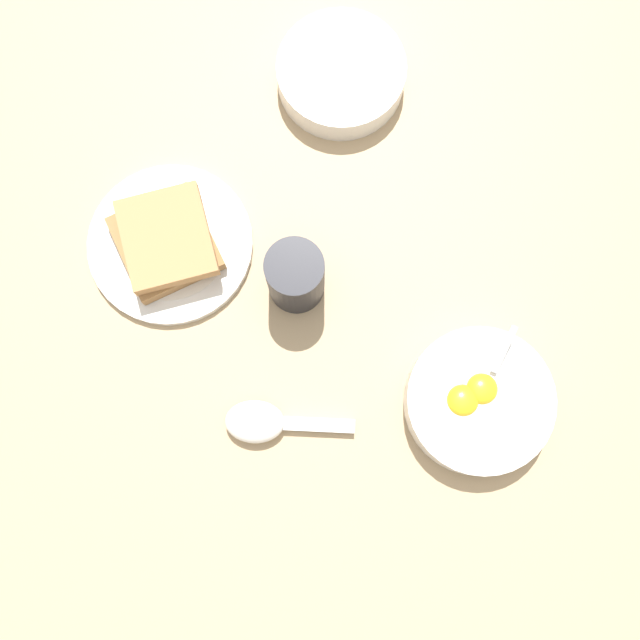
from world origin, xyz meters
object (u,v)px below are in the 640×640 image
(toast_sandwich, at_px, (166,241))
(congee_bowl, at_px, (341,74))
(soup_spoon, at_px, (265,422))
(egg_bowl, at_px, (478,401))
(drinking_cup, at_px, (296,276))
(toast_plate, at_px, (171,244))

(toast_sandwich, height_order, congee_bowl, toast_sandwich)
(soup_spoon, bearing_deg, congee_bowl, 123.86)
(egg_bowl, bearing_deg, soup_spoon, -128.85)
(soup_spoon, distance_m, drinking_cup, 0.17)
(egg_bowl, bearing_deg, congee_bowl, 156.50)
(congee_bowl, bearing_deg, toast_plate, -88.23)
(toast_sandwich, distance_m, congee_bowl, 0.29)
(congee_bowl, xyz_separation_m, drinking_cup, (0.15, -0.22, 0.03))
(toast_plate, bearing_deg, soup_spoon, -15.64)
(soup_spoon, relative_size, drinking_cup, 1.33)
(toast_plate, height_order, soup_spoon, soup_spoon)
(egg_bowl, xyz_separation_m, soup_spoon, (-0.15, -0.18, -0.01))
(congee_bowl, distance_m, drinking_cup, 0.26)
(toast_plate, distance_m, soup_spoon, 0.24)
(drinking_cup, bearing_deg, congee_bowl, 124.26)
(egg_bowl, distance_m, congee_bowl, 0.42)
(egg_bowl, relative_size, drinking_cup, 1.70)
(toast_sandwich, bearing_deg, soup_spoon, -15.27)
(soup_spoon, height_order, drinking_cup, drinking_cup)
(toast_plate, xyz_separation_m, toast_sandwich, (0.00, -0.00, 0.03))
(toast_sandwich, bearing_deg, drinking_cup, 28.61)
(egg_bowl, xyz_separation_m, toast_plate, (-0.38, -0.12, -0.02))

